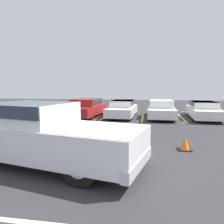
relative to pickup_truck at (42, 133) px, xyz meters
name	(u,v)px	position (x,y,z in m)	size (l,w,h in m)	color
ground_plane	(88,167)	(1.35, -0.05, -0.88)	(60.00, 60.00, 0.00)	#2D2D30
stall_stripe_a	(69,116)	(-2.82, 9.80, -0.88)	(0.12, 4.19, 0.01)	yellow
stall_stripe_b	(105,117)	(-0.09, 9.80, -0.88)	(0.12, 4.19, 0.01)	yellow
stall_stripe_c	(143,117)	(2.63, 9.80, -0.88)	(0.12, 4.19, 0.01)	yellow
stall_stripe_d	(182,118)	(5.36, 9.80, -0.88)	(0.12, 4.19, 0.01)	yellow
pickup_truck	(42,133)	(0.00, 0.00, 0.00)	(6.17, 3.25, 1.74)	silver
parked_sedan_a	(86,107)	(-1.43, 9.58, -0.19)	(2.20, 4.59, 1.31)	maroon
parked_sedan_b	(123,108)	(1.17, 9.99, -0.25)	(1.93, 4.65, 1.19)	silver
parked_sedan_c	(161,108)	(3.91, 9.98, -0.22)	(1.91, 4.83, 1.24)	silver
parked_sedan_d	(203,109)	(6.74, 9.97, -0.25)	(1.99, 4.83, 1.17)	silver
traffic_cone	(185,144)	(4.26, 2.04, -0.67)	(0.47, 0.47, 0.47)	black
wheel_stop_curb	(193,113)	(6.63, 12.65, -0.81)	(1.69, 0.20, 0.14)	#B7B2A8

